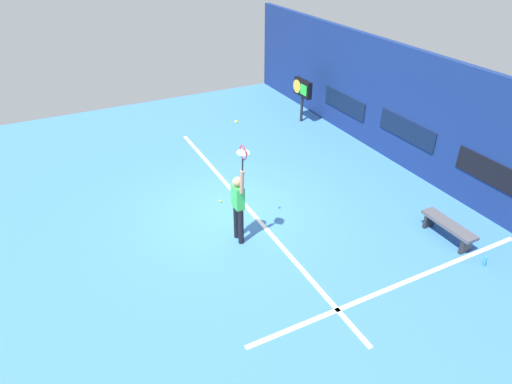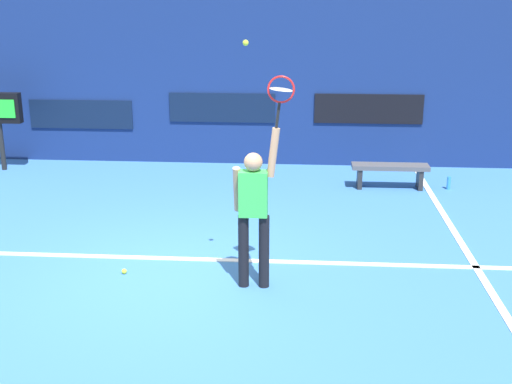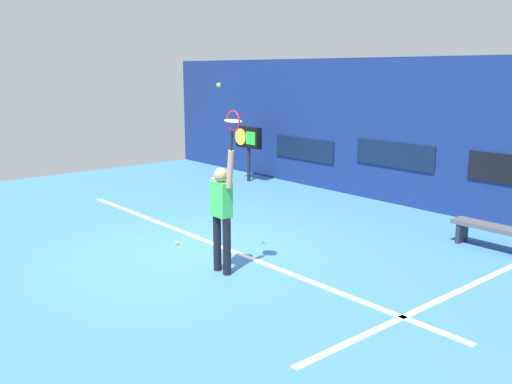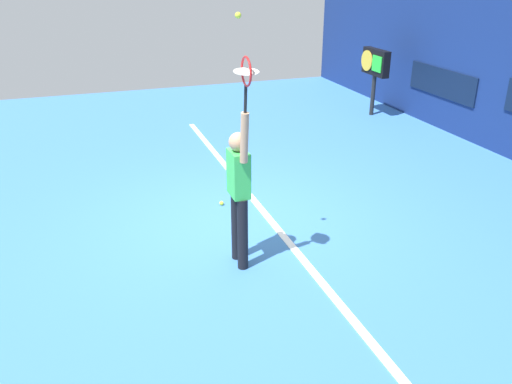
# 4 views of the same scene
# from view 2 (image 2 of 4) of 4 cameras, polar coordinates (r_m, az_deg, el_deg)

# --- Properties ---
(ground_plane) EXTENTS (18.00, 18.00, 0.00)m
(ground_plane) POSITION_cam_2_polar(r_m,az_deg,el_deg) (8.56, -7.57, -7.06)
(ground_plane) COLOR #3870B2
(back_wall) EXTENTS (18.00, 0.20, 3.45)m
(back_wall) POSITION_cam_2_polar(r_m,az_deg,el_deg) (13.65, -2.95, 9.67)
(back_wall) COLOR navy
(back_wall) RESTS_ON ground_plane
(sponsor_banner_center) EXTENTS (2.20, 0.03, 0.60)m
(sponsor_banner_center) POSITION_cam_2_polar(r_m,az_deg,el_deg) (13.61, -2.98, 7.35)
(sponsor_banner_center) COLOR #0C1933
(sponsor_banner_portside) EXTENTS (2.20, 0.03, 0.60)m
(sponsor_banner_portside) POSITION_cam_2_polar(r_m,az_deg,el_deg) (14.33, -15.04, 6.56)
(sponsor_banner_portside) COLOR #0C1933
(sponsor_banner_starboard) EXTENTS (2.20, 0.03, 0.60)m
(sponsor_banner_starboard) POSITION_cam_2_polar(r_m,az_deg,el_deg) (13.57, 9.80, 7.16)
(sponsor_banner_starboard) COLOR black
(court_baseline) EXTENTS (10.00, 0.10, 0.01)m
(court_baseline) POSITION_cam_2_polar(r_m,az_deg,el_deg) (8.99, -6.97, -5.79)
(court_baseline) COLOR white
(court_baseline) RESTS_ON ground_plane
(court_sideline) EXTENTS (0.10, 7.00, 0.01)m
(court_sideline) POSITION_cam_2_polar(r_m,az_deg,el_deg) (10.50, 16.70, -2.99)
(court_sideline) COLOR white
(court_sideline) RESTS_ON ground_plane
(tennis_player) EXTENTS (0.55, 0.31, 1.99)m
(tennis_player) POSITION_cam_2_polar(r_m,az_deg,el_deg) (7.78, -0.21, -1.43)
(tennis_player) COLOR black
(tennis_player) RESTS_ON ground_plane
(tennis_racket) EXTENTS (0.35, 0.27, 0.62)m
(tennis_racket) POSITION_cam_2_polar(r_m,az_deg,el_deg) (7.43, 2.17, 8.67)
(tennis_racket) COLOR black
(tennis_ball) EXTENTS (0.07, 0.07, 0.07)m
(tennis_ball) POSITION_cam_2_polar(r_m,az_deg,el_deg) (7.44, -0.92, 12.89)
(tennis_ball) COLOR #CCE033
(court_bench) EXTENTS (1.40, 0.36, 0.45)m
(court_bench) POSITION_cam_2_polar(r_m,az_deg,el_deg) (12.25, 11.62, 1.86)
(court_bench) COLOR #4C4C51
(court_bench) RESTS_ON ground_plane
(water_bottle) EXTENTS (0.07, 0.07, 0.24)m
(water_bottle) POSITION_cam_2_polar(r_m,az_deg,el_deg) (12.49, 16.47, 0.76)
(water_bottle) COLOR #338CD8
(water_bottle) RESTS_ON ground_plane
(spare_ball) EXTENTS (0.07, 0.07, 0.07)m
(spare_ball) POSITION_cam_2_polar(r_m,az_deg,el_deg) (8.64, -11.44, -6.80)
(spare_ball) COLOR #CCE033
(spare_ball) RESTS_ON ground_plane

